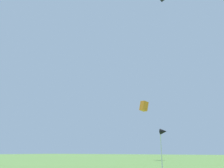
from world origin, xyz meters
TOP-DOWN VIEW (x-y plane):
  - distant_kite_orange_high_left at (-7.38, 20.41)m, footprint 0.90×0.89m
  - marker_flag at (-1.50, 8.91)m, footprint 0.30×0.24m

SIDE VIEW (x-z plane):
  - marker_flag at x=-1.50m, z-range 0.60..2.24m
  - distant_kite_orange_high_left at x=-7.38m, z-range 4.47..5.53m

